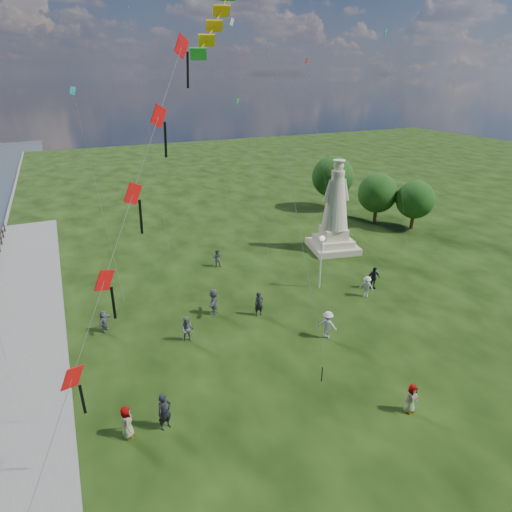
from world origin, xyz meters
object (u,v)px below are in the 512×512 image
person_4 (411,398)px  person_11 (214,302)px  person_10 (127,422)px  lamppost (322,251)px  person_0 (165,412)px  person_9 (373,278)px  statue (335,217)px  person_5 (104,321)px  person_1 (187,330)px  person_2 (328,325)px  person_7 (217,258)px  person_6 (259,304)px  person_8 (367,287)px

person_4 → person_11: bearing=108.7°
person_10 → lamppost: bearing=-55.3°
person_0 → person_11: (5.39, 8.64, -0.01)m
person_4 → person_9: (6.65, 11.02, 0.10)m
statue → person_5: statue is taller
person_1 → person_4: size_ratio=1.08×
person_2 → person_9: person_2 is taller
person_2 → person_4: person_2 is taller
person_0 → person_7: person_0 is taller
person_6 → person_8: person_6 is taller
person_0 → person_9: size_ratio=1.07×
lamppost → person_0: 16.66m
statue → person_11: size_ratio=4.43×
person_0 → person_6: size_ratio=1.10×
person_4 → person_5: size_ratio=1.07×
person_2 → person_7: bearing=-30.0°
person_8 → person_9: person_9 is taller
person_9 → statue: bearing=86.5°
person_5 → person_8: size_ratio=0.91×
person_11 → person_6: bearing=84.2°
person_2 → person_7: person_2 is taller
person_9 → lamppost: bearing=162.8°
person_2 → person_4: size_ratio=1.15×
person_7 → person_2: bearing=126.7°
person_6 → person_7: 8.65m
person_11 → person_4: bearing=45.9°
person_7 → person_11: 7.76m
lamppost → person_8: lamppost is taller
person_9 → person_10: size_ratio=1.08×
statue → person_2: 14.75m
person_7 → person_10: person_10 is taller
statue → person_6: 13.77m
lamppost → person_10: bearing=-150.7°
person_1 → person_4: (7.96, -10.08, -0.06)m
lamppost → person_5: (-15.44, 0.56, -2.29)m
person_9 → person_11: bearing=-178.0°
person_5 → person_9: person_9 is taller
person_4 → person_10: bearing=157.2°
person_10 → statue: bearing=-49.2°
person_7 → person_9: size_ratio=0.87×
person_0 → person_6: (8.06, 7.22, -0.09)m
person_7 → person_8: bearing=155.6°
lamppost → person_5: lamppost is taller
person_5 → person_6: 9.87m
person_0 → person_11: 10.19m
person_1 → person_7: person_1 is taller
person_0 → person_11: size_ratio=1.01×
statue → person_1: (-16.32, -8.75, -2.26)m
person_7 → person_11: person_11 is taller
person_1 → person_2: (7.86, -3.13, 0.06)m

